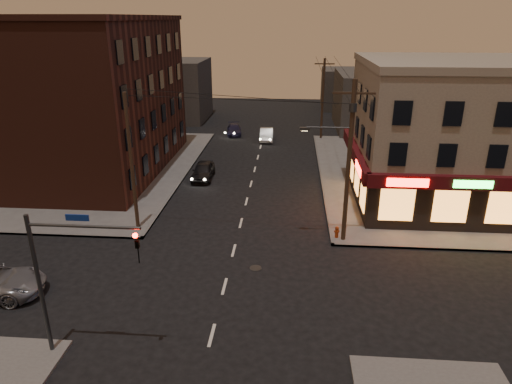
# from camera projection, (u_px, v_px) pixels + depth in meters

# --- Properties ---
(ground) EXTENTS (120.00, 120.00, 0.00)m
(ground) POSITION_uv_depth(u_px,v_px,m) (224.00, 286.00, 24.21)
(ground) COLOR black
(ground) RESTS_ON ground
(sidewalk_ne) EXTENTS (24.00, 28.00, 0.15)m
(sidewalk_ne) POSITION_uv_depth(u_px,v_px,m) (455.00, 177.00, 40.55)
(sidewalk_ne) COLOR #514F4C
(sidewalk_ne) RESTS_ON ground
(sidewalk_nw) EXTENTS (24.00, 28.00, 0.15)m
(sidewalk_nw) POSITION_uv_depth(u_px,v_px,m) (65.00, 167.00, 43.18)
(sidewalk_nw) COLOR #514F4C
(sidewalk_nw) RESTS_ON ground
(pizza_building) EXTENTS (15.85, 12.85, 10.50)m
(pizza_building) POSITION_uv_depth(u_px,v_px,m) (462.00, 133.00, 33.63)
(pizza_building) COLOR gray
(pizza_building) RESTS_ON sidewalk_ne
(brick_apartment) EXTENTS (12.00, 20.00, 13.00)m
(brick_apartment) POSITION_uv_depth(u_px,v_px,m) (92.00, 98.00, 40.57)
(brick_apartment) COLOR #421E15
(brick_apartment) RESTS_ON sidewalk_nw
(bg_building_ne_a) EXTENTS (10.00, 12.00, 7.00)m
(bg_building_ne_a) POSITION_uv_depth(u_px,v_px,m) (377.00, 101.00, 57.30)
(bg_building_ne_a) COLOR #3F3D3A
(bg_building_ne_a) RESTS_ON ground
(bg_building_nw) EXTENTS (9.00, 10.00, 8.00)m
(bg_building_nw) POSITION_uv_depth(u_px,v_px,m) (174.00, 90.00, 62.81)
(bg_building_nw) COLOR #3F3D3A
(bg_building_nw) RESTS_ON ground
(bg_building_ne_b) EXTENTS (8.00, 8.00, 6.00)m
(bg_building_ne_b) POSITION_uv_depth(u_px,v_px,m) (348.00, 89.00, 70.66)
(bg_building_ne_b) COLOR #3F3D3A
(bg_building_ne_b) RESTS_ON ground
(utility_pole_main) EXTENTS (4.20, 0.44, 10.00)m
(utility_pole_main) POSITION_uv_depth(u_px,v_px,m) (347.00, 154.00, 27.06)
(utility_pole_main) COLOR #382619
(utility_pole_main) RESTS_ON sidewalk_ne
(utility_pole_far) EXTENTS (0.26, 0.26, 9.00)m
(utility_pole_far) POSITION_uv_depth(u_px,v_px,m) (323.00, 99.00, 51.83)
(utility_pole_far) COLOR #382619
(utility_pole_far) RESTS_ON sidewalk_ne
(utility_pole_west) EXTENTS (0.24, 0.24, 9.00)m
(utility_pole_west) POSITION_uv_depth(u_px,v_px,m) (132.00, 163.00, 29.09)
(utility_pole_west) COLOR #382619
(utility_pole_west) RESTS_ON sidewalk_nw
(traffic_signal) EXTENTS (4.49, 0.32, 6.47)m
(traffic_signal) POSITION_uv_depth(u_px,v_px,m) (61.00, 268.00, 17.91)
(traffic_signal) COLOR #333538
(traffic_signal) RESTS_ON ground
(sedan_near) EXTENTS (1.81, 4.31, 1.46)m
(sedan_near) POSITION_uv_depth(u_px,v_px,m) (203.00, 171.00, 40.15)
(sedan_near) COLOR black
(sedan_near) RESTS_ON ground
(sedan_mid) EXTENTS (1.57, 4.26, 1.39)m
(sedan_mid) POSITION_uv_depth(u_px,v_px,m) (267.00, 134.00, 52.71)
(sedan_mid) COLOR gray
(sedan_mid) RESTS_ON ground
(sedan_far) EXTENTS (2.23, 4.31, 1.19)m
(sedan_far) POSITION_uv_depth(u_px,v_px,m) (234.00, 130.00, 55.39)
(sedan_far) COLOR #1C1B37
(sedan_far) RESTS_ON ground
(fire_hydrant) EXTENTS (0.35, 0.35, 0.77)m
(fire_hydrant) POSITION_uv_depth(u_px,v_px,m) (337.00, 231.00, 29.12)
(fire_hydrant) COLOR maroon
(fire_hydrant) RESTS_ON sidewalk_ne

